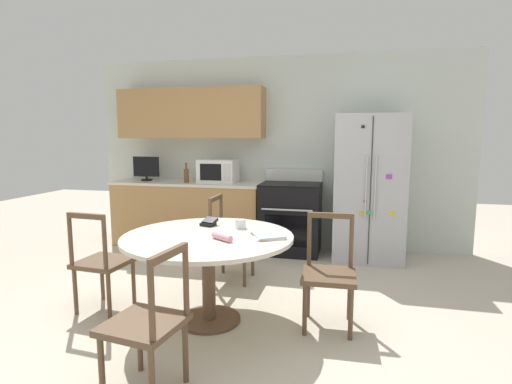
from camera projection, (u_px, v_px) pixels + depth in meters
ground_plane at (214, 328)px, 3.20m from camera, size 14.00×14.00×0.00m
back_wall at (253, 142)px, 5.57m from camera, size 5.20×0.44×2.60m
kitchen_counter at (189, 213)px, 5.61m from camera, size 2.10×0.64×0.90m
refrigerator at (369, 188)px, 4.93m from camera, size 0.84×0.76×1.79m
oven_range at (291, 217)px, 5.26m from camera, size 0.77×0.68×1.08m
microwave at (218, 171)px, 5.42m from camera, size 0.51×0.35×0.31m
countertop_tv at (146, 168)px, 5.66m from camera, size 0.38×0.16×0.34m
counter_bottle at (186, 175)px, 5.45m from camera, size 0.07×0.07×0.27m
dining_table at (208, 249)px, 3.25m from camera, size 1.39×1.39×0.73m
dining_chair_right at (329, 274)px, 3.19m from camera, size 0.43×0.43×0.90m
dining_chair_left at (102, 263)px, 3.48m from camera, size 0.45×0.45×0.90m
dining_chair_near at (148, 324)px, 2.34m from camera, size 0.48×0.48×0.90m
dining_chair_far at (230, 240)px, 4.24m from camera, size 0.42×0.42×0.90m
candle_glass at (241, 224)px, 3.47m from camera, size 0.09×0.09×0.08m
folded_napkin at (222, 237)px, 3.07m from camera, size 0.20×0.15×0.05m
wallet at (209, 223)px, 3.58m from camera, size 0.15×0.16×0.07m
mail_stack at (268, 235)px, 3.20m from camera, size 0.34×0.37×0.02m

